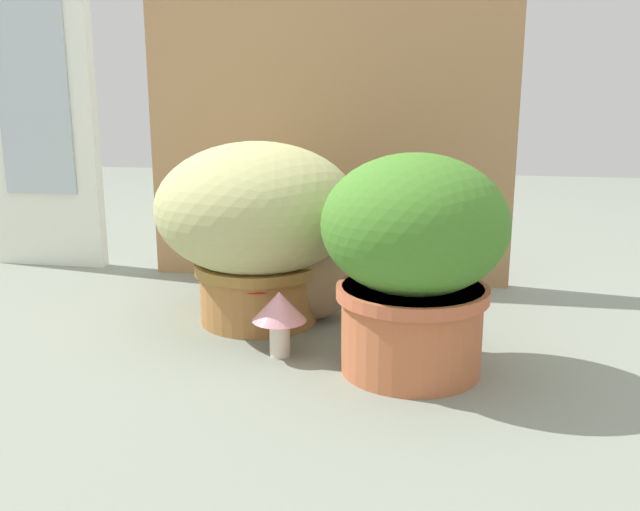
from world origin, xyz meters
The scene contains 8 objects.
ground_plane centered at (0.00, 0.00, 0.00)m, with size 6.00×6.00×0.00m, color gray.
cardboard_backdrop centered at (0.05, 0.50, 0.45)m, with size 1.01×0.03×0.90m, color #AB7F54.
window_panel_white centered at (-0.81, 0.52, 0.49)m, with size 0.35×0.05×0.97m.
grass_planter centered at (-0.05, 0.11, 0.24)m, with size 0.46×0.46×0.42m.
leafy_planter centered at (0.32, -0.13, 0.23)m, with size 0.35×0.35×0.42m.
cat centered at (0.08, 0.15, 0.12)m, with size 0.39×0.24×0.32m.
mushroom_ornament_pink centered at (0.05, -0.09, 0.10)m, with size 0.11×0.11×0.14m.
mushroom_ornament_red centered at (-0.03, 0.03, 0.11)m, with size 0.11×0.11×0.16m.
Camera 1 is at (0.36, -1.42, 0.54)m, focal length 39.61 mm.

